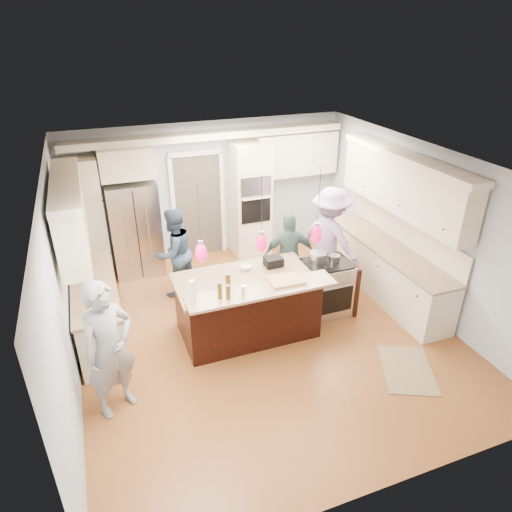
{
  "coord_description": "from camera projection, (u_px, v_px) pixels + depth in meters",
  "views": [
    {
      "loc": [
        -2.18,
        -5.45,
        4.36
      ],
      "look_at": [
        0.0,
        0.35,
        1.15
      ],
      "focal_mm": 32.0,
      "sensor_mm": 36.0,
      "label": 1
    }
  ],
  "objects": [
    {
      "name": "refrigerator",
      "position": [
        135.0,
        229.0,
        8.51
      ],
      "size": [
        0.9,
        0.7,
        1.8
      ],
      "primitive_type": "cube",
      "color": "#B7B7BC",
      "rests_on": "ground"
    },
    {
      "name": "person_far_left",
      "position": [
        174.0,
        253.0,
        7.86
      ],
      "size": [
        0.97,
        0.9,
        1.59
      ],
      "primitive_type": "imported",
      "rotation": [
        0.0,
        0.0,
        3.64
      ],
      "color": "#2E415A",
      "rests_on": "ground"
    },
    {
      "name": "beer_bottle_b",
      "position": [
        228.0,
        292.0,
        5.9
      ],
      "size": [
        0.07,
        0.07,
        0.21
      ],
      "primitive_type": "cylinder",
      "rotation": [
        0.0,
        0.0,
        -0.33
      ],
      "color": "#4B300D",
      "rests_on": "kitchen_island"
    },
    {
      "name": "floor_rug",
      "position": [
        407.0,
        369.0,
        6.39
      ],
      "size": [
        1.05,
        1.2,
        0.01
      ],
      "primitive_type": "cube",
      "rotation": [
        0.0,
        0.0,
        -0.43
      ],
      "color": "olive",
      "rests_on": "ground"
    },
    {
      "name": "pot_large",
      "position": [
        318.0,
        257.0,
        7.28
      ],
      "size": [
        0.27,
        0.27,
        0.16
      ],
      "primitive_type": "cylinder",
      "color": "#B7B7BC",
      "rests_on": "island_range"
    },
    {
      "name": "island_range",
      "position": [
        326.0,
        287.0,
        7.49
      ],
      "size": [
        0.82,
        0.71,
        0.92
      ],
      "color": "#B7B7BC",
      "rests_on": "ground"
    },
    {
      "name": "person_bar_end",
      "position": [
        109.0,
        349.0,
        5.38
      ],
      "size": [
        0.79,
        0.7,
        1.81
      ],
      "primitive_type": "imported",
      "rotation": [
        0.0,
        0.0,
        0.5
      ],
      "color": "gray",
      "rests_on": "ground"
    },
    {
      "name": "person_far_right",
      "position": [
        289.0,
        255.0,
        7.81
      ],
      "size": [
        0.97,
        0.56,
        1.55
      ],
      "primitive_type": "imported",
      "rotation": [
        0.0,
        0.0,
        2.93
      ],
      "color": "#4A6867",
      "rests_on": "ground"
    },
    {
      "name": "ground_plane",
      "position": [
        264.0,
        330.0,
        7.22
      ],
      "size": [
        6.0,
        6.0,
        0.0
      ],
      "primitive_type": "plane",
      "color": "#9D632B",
      "rests_on": "ground"
    },
    {
      "name": "drink_can",
      "position": [
        243.0,
        289.0,
        6.07
      ],
      "size": [
        0.06,
        0.06,
        0.11
      ],
      "primitive_type": "cylinder",
      "rotation": [
        0.0,
        0.0,
        -0.04
      ],
      "color": "#B7B7BC",
      "rests_on": "kitchen_island"
    },
    {
      "name": "water_bottle",
      "position": [
        193.0,
        292.0,
        5.81
      ],
      "size": [
        0.09,
        0.09,
        0.33
      ],
      "primitive_type": "cylinder",
      "rotation": [
        0.0,
        0.0,
        0.12
      ],
      "color": "silver",
      "rests_on": "kitchen_island"
    },
    {
      "name": "pot_small",
      "position": [
        334.0,
        258.0,
        7.32
      ],
      "size": [
        0.19,
        0.19,
        0.09
      ],
      "primitive_type": "cylinder",
      "color": "#B7B7BC",
      "rests_on": "island_range"
    },
    {
      "name": "room_shell",
      "position": [
        265.0,
        224.0,
        6.38
      ],
      "size": [
        5.54,
        6.04,
        2.72
      ],
      "color": "#B2BCC6",
      "rests_on": "ground"
    },
    {
      "name": "beer_bottle_c",
      "position": [
        220.0,
        291.0,
        5.92
      ],
      "size": [
        0.06,
        0.06,
        0.24
      ],
      "primitive_type": "cylinder",
      "rotation": [
        0.0,
        0.0,
        -0.06
      ],
      "color": "#4B300D",
      "rests_on": "kitchen_island"
    },
    {
      "name": "oven_column",
      "position": [
        250.0,
        200.0,
        9.14
      ],
      "size": [
        0.72,
        0.69,
        2.3
      ],
      "color": "beige",
      "rests_on": "ground"
    },
    {
      "name": "cutting_board",
      "position": [
        286.0,
        280.0,
        6.35
      ],
      "size": [
        0.49,
        0.36,
        0.04
      ],
      "primitive_type": "cube",
      "rotation": [
        0.0,
        0.0,
        -0.04
      ],
      "color": "tan",
      "rests_on": "kitchen_island"
    },
    {
      "name": "pendant_lights",
      "position": [
        261.0,
        243.0,
        5.88
      ],
      "size": [
        1.75,
        0.15,
        1.03
      ],
      "color": "black",
      "rests_on": "ground"
    },
    {
      "name": "right_counter_run",
      "position": [
        392.0,
        239.0,
        7.74
      ],
      "size": [
        0.64,
        3.1,
        2.51
      ],
      "color": "beige",
      "rests_on": "ground"
    },
    {
      "name": "person_range_side",
      "position": [
        330.0,
        239.0,
        8.04
      ],
      "size": [
        1.1,
        1.38,
        1.87
      ],
      "primitive_type": "imported",
      "rotation": [
        0.0,
        0.0,
        1.96
      ],
      "color": "#A98AB9",
      "rests_on": "ground"
    },
    {
      "name": "left_cabinets",
      "position": [
        88.0,
        276.0,
        6.63
      ],
      "size": [
        0.64,
        2.3,
        2.51
      ],
      "color": "beige",
      "rests_on": "ground"
    },
    {
      "name": "kitchen_island",
      "position": [
        247.0,
        305.0,
        6.97
      ],
      "size": [
        2.1,
        1.46,
        1.12
      ],
      "color": "black",
      "rests_on": "ground"
    },
    {
      "name": "beer_bottle_a",
      "position": [
        228.0,
        283.0,
        6.05
      ],
      "size": [
        0.07,
        0.07,
        0.27
      ],
      "primitive_type": "cylinder",
      "rotation": [
        0.0,
        0.0,
        0.06
      ],
      "color": "#4B300D",
      "rests_on": "kitchen_island"
    },
    {
      "name": "back_upper_cabinets",
      "position": [
        173.0,
        182.0,
        8.51
      ],
      "size": [
        5.3,
        0.61,
        2.54
      ],
      "color": "beige",
      "rests_on": "ground"
    }
  ]
}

